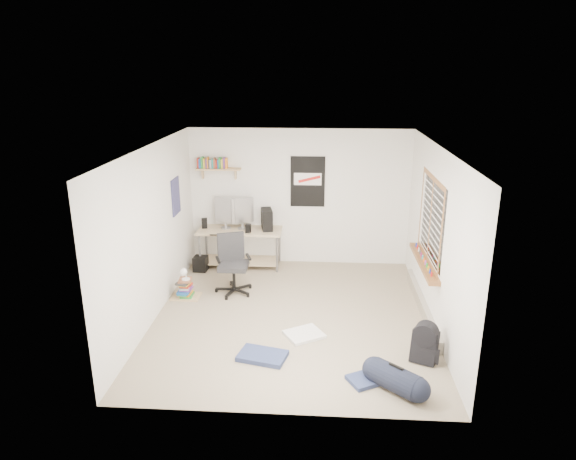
# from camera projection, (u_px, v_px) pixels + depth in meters

# --- Properties ---
(floor) EXTENTS (4.00, 4.50, 0.01)m
(floor) POSITION_uv_depth(u_px,v_px,m) (292.00, 317.00, 7.60)
(floor) COLOR gray
(floor) RESTS_ON ground
(ceiling) EXTENTS (4.00, 4.50, 0.01)m
(ceiling) POSITION_uv_depth(u_px,v_px,m) (292.00, 147.00, 6.84)
(ceiling) COLOR white
(ceiling) RESTS_ON ground
(back_wall) EXTENTS (4.00, 0.01, 2.50)m
(back_wall) POSITION_uv_depth(u_px,v_px,m) (299.00, 197.00, 9.36)
(back_wall) COLOR silver
(back_wall) RESTS_ON ground
(left_wall) EXTENTS (0.01, 4.50, 2.50)m
(left_wall) POSITION_uv_depth(u_px,v_px,m) (153.00, 233.00, 7.34)
(left_wall) COLOR silver
(left_wall) RESTS_ON ground
(right_wall) EXTENTS (0.01, 4.50, 2.50)m
(right_wall) POSITION_uv_depth(u_px,v_px,m) (437.00, 239.00, 7.09)
(right_wall) COLOR silver
(right_wall) RESTS_ON ground
(desk) EXTENTS (1.65, 1.18, 0.69)m
(desk) POSITION_uv_depth(u_px,v_px,m) (241.00, 247.00, 9.43)
(desk) COLOR #D3B492
(desk) RESTS_ON floor
(monitor_left) EXTENTS (0.43, 0.24, 0.46)m
(monitor_left) POSITION_uv_depth(u_px,v_px,m) (226.00, 217.00, 9.30)
(monitor_left) COLOR #A8A7AC
(monitor_left) RESTS_ON desk
(monitor_right) EXTENTS (0.42, 0.27, 0.45)m
(monitor_right) POSITION_uv_depth(u_px,v_px,m) (242.00, 218.00, 9.29)
(monitor_right) COLOR #ABABB0
(monitor_right) RESTS_ON desk
(pc_tower) EXTENTS (0.25, 0.41, 0.39)m
(pc_tower) POSITION_uv_depth(u_px,v_px,m) (267.00, 220.00, 9.27)
(pc_tower) COLOR black
(pc_tower) RESTS_ON desk
(keyboard) EXTENTS (0.39, 0.17, 0.02)m
(keyboard) POSITION_uv_depth(u_px,v_px,m) (221.00, 234.00, 9.09)
(keyboard) COLOR black
(keyboard) RESTS_ON desk
(speaker_left) EXTENTS (0.12, 0.12, 0.20)m
(speaker_left) POSITION_uv_depth(u_px,v_px,m) (204.00, 224.00, 9.37)
(speaker_left) COLOR black
(speaker_left) RESTS_ON desk
(speaker_right) EXTENTS (0.10, 0.10, 0.17)m
(speaker_right) POSITION_uv_depth(u_px,v_px,m) (248.00, 229.00, 9.11)
(speaker_right) COLOR black
(speaker_right) RESTS_ON desk
(office_chair) EXTENTS (0.81, 0.81, 0.97)m
(office_chair) POSITION_uv_depth(u_px,v_px,m) (234.00, 264.00, 8.26)
(office_chair) COLOR #252527
(office_chair) RESTS_ON floor
(wall_shelf) EXTENTS (0.80, 0.22, 0.24)m
(wall_shelf) POSITION_uv_depth(u_px,v_px,m) (218.00, 169.00, 9.18)
(wall_shelf) COLOR tan
(wall_shelf) RESTS_ON back_wall
(poster_back_wall) EXTENTS (0.62, 0.03, 0.92)m
(poster_back_wall) POSITION_uv_depth(u_px,v_px,m) (308.00, 182.00, 9.24)
(poster_back_wall) COLOR black
(poster_back_wall) RESTS_ON back_wall
(poster_left_wall) EXTENTS (0.02, 0.42, 0.60)m
(poster_left_wall) POSITION_uv_depth(u_px,v_px,m) (176.00, 196.00, 8.41)
(poster_left_wall) COLOR navy
(poster_left_wall) RESTS_ON left_wall
(window) EXTENTS (0.10, 1.50, 1.26)m
(window) POSITION_uv_depth(u_px,v_px,m) (430.00, 219.00, 7.32)
(window) COLOR brown
(window) RESTS_ON right_wall
(baseboard_heater) EXTENTS (0.08, 2.50, 0.18)m
(baseboard_heater) POSITION_uv_depth(u_px,v_px,m) (422.00, 306.00, 7.74)
(baseboard_heater) COLOR #B7B2A8
(baseboard_heater) RESTS_ON floor
(backpack) EXTENTS (0.39, 0.35, 0.42)m
(backpack) POSITION_uv_depth(u_px,v_px,m) (425.00, 346.00, 6.40)
(backpack) COLOR black
(backpack) RESTS_ON floor
(duffel_bag) EXTENTS (0.42, 0.42, 0.58)m
(duffel_bag) POSITION_uv_depth(u_px,v_px,m) (395.00, 380.00, 5.82)
(duffel_bag) COLOR black
(duffel_bag) RESTS_ON floor
(tshirt) EXTENTS (0.63, 0.60, 0.04)m
(tshirt) POSITION_uv_depth(u_px,v_px,m) (304.00, 334.00, 7.05)
(tshirt) COLOR silver
(tshirt) RESTS_ON floor
(jeans_a) EXTENTS (0.67, 0.51, 0.06)m
(jeans_a) POSITION_uv_depth(u_px,v_px,m) (262.00, 356.00, 6.50)
(jeans_a) COLOR navy
(jeans_a) RESTS_ON floor
(jeans_b) EXTENTS (0.51, 0.47, 0.05)m
(jeans_b) POSITION_uv_depth(u_px,v_px,m) (367.00, 379.00, 6.03)
(jeans_b) COLOR navy
(jeans_b) RESTS_ON floor
(book_stack) EXTENTS (0.53, 0.49, 0.29)m
(book_stack) POSITION_uv_depth(u_px,v_px,m) (186.00, 288.00, 8.20)
(book_stack) COLOR brown
(book_stack) RESTS_ON floor
(desk_lamp) EXTENTS (0.19, 0.24, 0.21)m
(desk_lamp) POSITION_uv_depth(u_px,v_px,m) (186.00, 275.00, 8.11)
(desk_lamp) COLOR white
(desk_lamp) RESTS_ON book_stack
(subwoofer) EXTENTS (0.25, 0.25, 0.26)m
(subwoofer) POSITION_uv_depth(u_px,v_px,m) (201.00, 264.00, 9.25)
(subwoofer) COLOR black
(subwoofer) RESTS_ON floor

